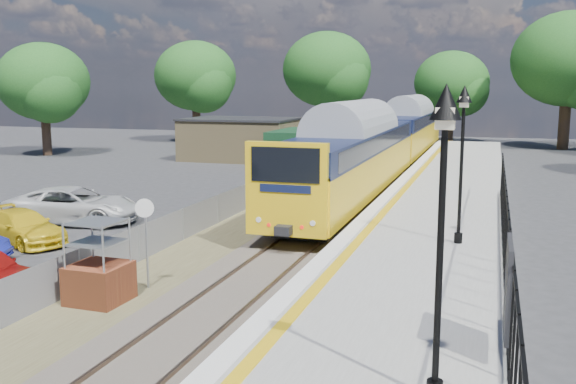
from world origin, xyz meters
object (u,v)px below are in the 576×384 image
at_px(car_white, 74,205).
at_px(train, 388,138).
at_px(brick_plinth, 98,264).
at_px(victorian_lamp_north, 463,127).
at_px(speed_sign, 146,229).
at_px(victorian_lamp_south, 443,171).
at_px(car_yellow, 23,227).

bearing_deg(car_white, train, -39.57).
distance_m(train, car_white, 20.45).
distance_m(train, brick_plinth, 26.18).
height_order(victorian_lamp_north, car_white, victorian_lamp_north).
xyz_separation_m(train, speed_sign, (-2.59, -24.59, -0.66)).
xyz_separation_m(victorian_lamp_south, brick_plinth, (-8.67, 4.36, -3.25)).
bearing_deg(victorian_lamp_north, car_white, 170.79).
relative_size(victorian_lamp_north, car_yellow, 1.16).
relative_size(victorian_lamp_south, speed_sign, 1.83).
bearing_deg(speed_sign, train, 64.23).
xyz_separation_m(speed_sign, car_yellow, (-6.88, 3.35, -1.11)).
height_order(victorian_lamp_south, speed_sign, victorian_lamp_south).
height_order(speed_sign, car_white, speed_sign).
xyz_separation_m(brick_plinth, car_white, (-6.64, 8.09, -0.31)).
xyz_separation_m(victorian_lamp_north, car_yellow, (-14.78, -0.93, -3.72)).
distance_m(speed_sign, car_yellow, 7.73).
bearing_deg(brick_plinth, car_yellow, 143.24).
height_order(brick_plinth, car_yellow, brick_plinth).
bearing_deg(train, speed_sign, -96.02).
distance_m(train, car_yellow, 23.33).
distance_m(victorian_lamp_south, car_yellow, 17.90).
xyz_separation_m(victorian_lamp_north, speed_sign, (-7.89, -4.27, -2.61)).
relative_size(victorian_lamp_north, brick_plinth, 2.12).
height_order(car_yellow, car_white, car_white).
xyz_separation_m(victorian_lamp_south, train, (-5.50, 30.32, -1.96)).
bearing_deg(car_yellow, brick_plinth, -105.10).
relative_size(victorian_lamp_south, train, 0.11).
bearing_deg(victorian_lamp_north, train, 104.62).
bearing_deg(victorian_lamp_south, car_white, 140.88).
distance_m(train, speed_sign, 24.74).
height_order(victorian_lamp_north, car_yellow, victorian_lamp_north).
xyz_separation_m(victorian_lamp_south, car_yellow, (-14.98, 9.07, -3.72)).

